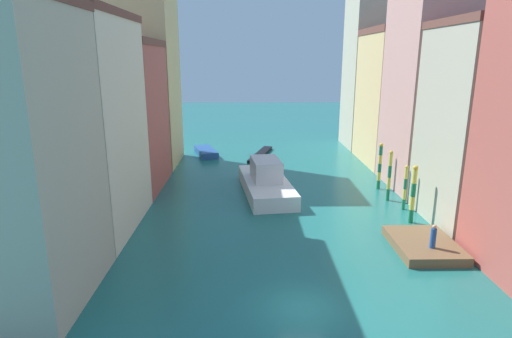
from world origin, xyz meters
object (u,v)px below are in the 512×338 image
(mooring_pole_1, at_px, (405,187))
(mooring_pole_2, at_px, (389,175))
(mooring_pole_3, at_px, (380,166))
(mooring_pole_0, at_px, (413,194))
(vaporetto_white, at_px, (266,182))
(waterfront_dock, at_px, (424,245))
(gondola_black, at_px, (261,154))
(person_on_dock, at_px, (433,237))
(motorboat_0, at_px, (206,152))

(mooring_pole_1, relative_size, mooring_pole_2, 0.84)
(mooring_pole_1, relative_size, mooring_pole_3, 0.84)
(mooring_pole_0, bearing_deg, mooring_pole_1, 80.74)
(mooring_pole_3, height_order, vaporetto_white, mooring_pole_3)
(waterfront_dock, xyz_separation_m, gondola_black, (-10.03, 27.79, -0.12))
(mooring_pole_1, xyz_separation_m, gondola_black, (-11.39, 20.19, -1.76))
(mooring_pole_2, xyz_separation_m, gondola_black, (-10.82, 17.86, -2.13))
(mooring_pole_1, bearing_deg, gondola_black, 119.42)
(person_on_dock, bearing_deg, gondola_black, 109.27)
(waterfront_dock, relative_size, mooring_pole_0, 1.18)
(person_on_dock, bearing_deg, waterfront_dock, 93.41)
(mooring_pole_2, bearing_deg, mooring_pole_1, -76.26)
(mooring_pole_0, distance_m, mooring_pole_3, 8.67)
(person_on_dock, height_order, mooring_pole_1, mooring_pole_1)
(person_on_dock, bearing_deg, mooring_pole_2, 86.21)
(vaporetto_white, distance_m, motorboat_0, 17.62)
(mooring_pole_2, distance_m, vaporetto_white, 11.11)
(vaporetto_white, xyz_separation_m, motorboat_0, (-7.17, 16.08, -0.67))
(waterfront_dock, xyz_separation_m, mooring_pole_3, (0.98, 13.36, 2.01))
(vaporetto_white, bearing_deg, mooring_pole_0, -35.00)
(mooring_pole_2, relative_size, mooring_pole_3, 1.00)
(person_on_dock, relative_size, mooring_pole_1, 0.41)
(person_on_dock, height_order, mooring_pole_0, mooring_pole_0)
(mooring_pole_0, bearing_deg, motorboat_0, 127.30)
(waterfront_dock, bearing_deg, motorboat_0, 121.16)
(person_on_dock, distance_m, mooring_pole_1, 8.79)
(motorboat_0, bearing_deg, mooring_pole_3, -39.63)
(motorboat_0, bearing_deg, waterfront_dock, -58.84)
(vaporetto_white, height_order, motorboat_0, vaporetto_white)
(vaporetto_white, bearing_deg, gondola_black, 90.15)
(person_on_dock, distance_m, gondola_black, 30.61)
(mooring_pole_1, height_order, mooring_pole_2, mooring_pole_2)
(mooring_pole_3, bearing_deg, mooring_pole_1, -86.21)
(person_on_dock, xyz_separation_m, mooring_pole_0, (0.83, 5.77, 1.00))
(gondola_black, relative_size, motorboat_0, 1.47)
(mooring_pole_1, bearing_deg, motorboat_0, 131.70)
(person_on_dock, height_order, motorboat_0, person_on_dock)
(waterfront_dock, bearing_deg, mooring_pole_0, 79.25)
(mooring_pole_0, xyz_separation_m, vaporetto_white, (-10.88, 7.62, -1.26))
(waterfront_dock, distance_m, mooring_pole_0, 5.19)
(person_on_dock, relative_size, gondola_black, 0.18)
(waterfront_dock, distance_m, mooring_pole_2, 10.16)
(person_on_dock, distance_m, mooring_pole_2, 11.08)
(mooring_pole_2, relative_size, gondola_black, 0.51)
(waterfront_dock, relative_size, gondola_black, 0.60)
(person_on_dock, xyz_separation_m, vaporetto_white, (-10.05, 13.39, -0.26))
(gondola_black, bearing_deg, waterfront_dock, -70.16)
(mooring_pole_3, xyz_separation_m, motorboat_0, (-18.14, 15.02, -1.91))
(motorboat_0, bearing_deg, mooring_pole_1, -48.30)
(vaporetto_white, bearing_deg, person_on_dock, -53.10)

